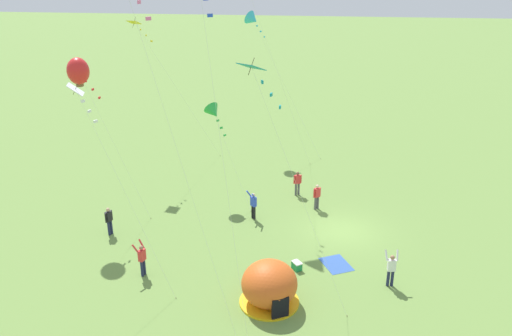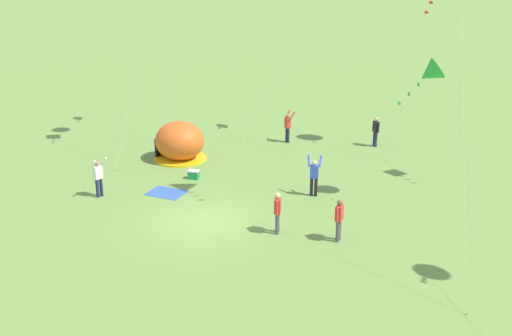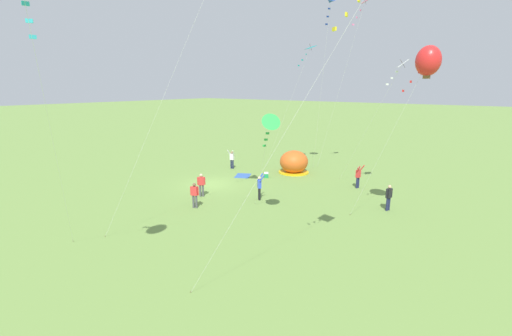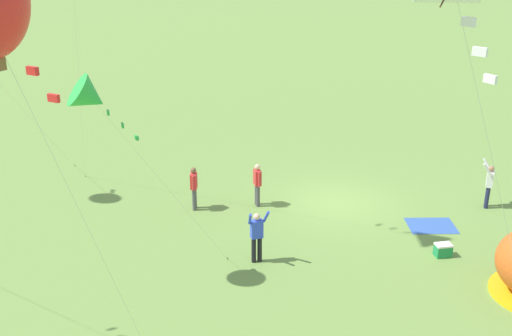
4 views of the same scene
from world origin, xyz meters
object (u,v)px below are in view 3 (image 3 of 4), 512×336
at_px(person_far_back, 389,196).
at_px(person_near_tent, 232,159).
at_px(popup_tent, 294,162).
at_px(kite_green, 269,126).
at_px(person_center_field, 201,184).
at_px(person_arms_raised, 358,176).
at_px(kite_white, 399,69).
at_px(cooler_box, 266,175).
at_px(person_with_toddler, 195,194).
at_px(kite_red, 428,61).
at_px(person_flying_kite, 260,186).
at_px(kite_pink, 361,13).
at_px(kite_teal, 308,53).

distance_m(person_far_back, person_near_tent, 16.00).
xyz_separation_m(popup_tent, kite_green, (11.68, 5.29, 4.82)).
height_order(person_far_back, person_center_field, same).
relative_size(person_arms_raised, kite_white, 0.20).
xyz_separation_m(person_arms_raised, kite_green, (10.44, -1.35, 4.82)).
relative_size(person_far_back, person_arms_raised, 0.91).
height_order(cooler_box, person_with_toddler, person_with_toddler).
height_order(person_far_back, kite_red, kite_red).
bearing_deg(popup_tent, kite_green, 24.37).
height_order(person_far_back, person_with_toddler, same).
distance_m(person_center_field, kite_white, 15.96).
relative_size(person_flying_kite, kite_red, 0.19).
distance_m(popup_tent, person_with_toddler, 12.22).
bearing_deg(person_with_toddler, person_flying_kite, 148.49).
distance_m(kite_pink, kite_green, 16.36).
height_order(cooler_box, person_far_back, person_far_back).
distance_m(person_with_toddler, kite_white, 16.24).
height_order(cooler_box, kite_green, kite_green).
bearing_deg(kite_pink, kite_teal, -73.48).
height_order(popup_tent, person_arms_raised, popup_tent).
relative_size(kite_green, kite_white, 0.67).
distance_m(kite_pink, kite_white, 7.92).
distance_m(person_with_toddler, kite_teal, 16.77).
distance_m(cooler_box, person_far_back, 11.33).
distance_m(person_near_tent, person_arms_raised, 12.36).
xyz_separation_m(person_with_toddler, kite_pink, (-14.79, 4.79, 12.84)).
bearing_deg(kite_white, person_far_back, 16.82).
distance_m(person_arms_raised, kite_white, 8.42).
bearing_deg(person_arms_raised, kite_green, -7.39).
relative_size(person_flying_kite, kite_white, 0.20).
height_order(person_flying_kite, person_center_field, person_flying_kite).
bearing_deg(person_flying_kite, kite_green, 42.96).
xyz_separation_m(person_center_field, person_arms_raised, (-8.99, 8.37, 0.03)).
bearing_deg(person_near_tent, person_center_field, 26.41).
height_order(person_flying_kite, person_with_toddler, person_flying_kite).
bearing_deg(person_far_back, kite_green, -35.62).
distance_m(popup_tent, person_center_field, 10.37).
bearing_deg(popup_tent, person_center_field, -9.59).
height_order(popup_tent, kite_green, kite_green).
relative_size(person_far_back, kite_red, 0.17).
height_order(person_arms_raised, kite_green, kite_green).
bearing_deg(person_with_toddler, kite_green, 95.49).
relative_size(popup_tent, kite_white, 0.29).
distance_m(person_center_field, person_near_tent, 8.88).
height_order(person_flying_kite, person_arms_raised, same).
bearing_deg(person_center_field, kite_pink, 154.13).
bearing_deg(person_center_field, kite_green, 78.34).
xyz_separation_m(popup_tent, person_flying_kite, (8.26, 2.11, 0.00)).
bearing_deg(kite_red, kite_pink, -142.24).
bearing_deg(person_center_field, kite_red, 102.97).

